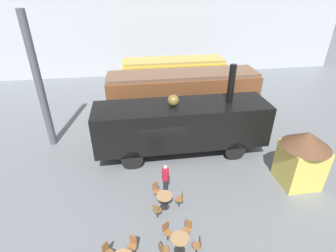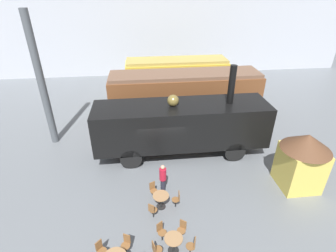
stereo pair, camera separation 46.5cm
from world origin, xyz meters
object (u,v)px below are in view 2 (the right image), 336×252
object	(u,v)px
passenger_coach_vintage	(177,75)
steam_locomotive	(182,124)
cafe_table_near	(161,198)
visitor_person	(163,177)
passenger_coach_wooden	(185,92)
cafe_table_mid	(173,242)
ticket_kiosk	(303,158)
cafe_chair_0	(152,210)

from	to	relation	value
passenger_coach_vintage	steam_locomotive	size ratio (longest dim) A/B	0.86
cafe_table_near	visitor_person	size ratio (longest dim) A/B	0.48
passenger_coach_wooden	visitor_person	world-z (taller)	passenger_coach_wooden
passenger_coach_wooden	steam_locomotive	xyz separation A→B (m)	(-0.90, -4.21, -0.23)
cafe_table_near	cafe_table_mid	xyz separation A→B (m)	(0.27, -2.31, 0.00)
cafe_table_near	visitor_person	xyz separation A→B (m)	(0.20, 1.07, 0.32)
passenger_coach_wooden	cafe_table_near	size ratio (longest dim) A/B	14.23
passenger_coach_vintage	visitor_person	xyz separation A→B (m)	(-2.32, -11.58, -1.29)
cafe_table_near	passenger_coach_wooden	bearing A→B (deg)	73.56
passenger_coach_wooden	passenger_coach_vintage	bearing A→B (deg)	89.82
passenger_coach_vintage	passenger_coach_wooden	size ratio (longest dim) A/B	0.80
cafe_table_near	ticket_kiosk	world-z (taller)	ticket_kiosk
passenger_coach_wooden	ticket_kiosk	xyz separation A→B (m)	(4.49, -7.74, -0.54)
passenger_coach_vintage	cafe_chair_0	world-z (taller)	passenger_coach_vintage
cafe_table_near	cafe_table_mid	distance (m)	2.32
passenger_coach_wooden	ticket_kiosk	distance (m)	8.97
passenger_coach_wooden	cafe_chair_0	distance (m)	9.69
cafe_table_mid	cafe_table_near	bearing A→B (deg)	96.77
steam_locomotive	visitor_person	bearing A→B (deg)	-113.73
cafe_table_near	visitor_person	bearing A→B (deg)	79.60
cafe_table_near	visitor_person	distance (m)	1.14
cafe_chair_0	visitor_person	distance (m)	1.83
cafe_table_near	visitor_person	world-z (taller)	visitor_person
ticket_kiosk	passenger_coach_wooden	bearing A→B (deg)	120.12
passenger_coach_vintage	visitor_person	size ratio (longest dim) A/B	5.43
cafe_table_mid	steam_locomotive	bearing A→B (deg)	78.59
cafe_table_mid	ticket_kiosk	distance (m)	7.46
passenger_coach_wooden	ticket_kiosk	bearing A→B (deg)	-59.88
steam_locomotive	visitor_person	xyz separation A→B (m)	(-1.40, -3.19, -1.13)
cafe_table_mid	passenger_coach_vintage	bearing A→B (deg)	81.48
passenger_coach_vintage	cafe_table_mid	xyz separation A→B (m)	(-2.24, -14.96, -1.61)
passenger_coach_vintage	ticket_kiosk	distance (m)	12.75
cafe_chair_0	passenger_coach_wooden	bearing A→B (deg)	17.31
cafe_chair_0	ticket_kiosk	bearing A→B (deg)	-44.58
passenger_coach_vintage	cafe_table_near	bearing A→B (deg)	-101.23
steam_locomotive	cafe_chair_0	xyz separation A→B (m)	(-2.03, -4.88, -1.47)
passenger_coach_wooden	ticket_kiosk	size ratio (longest dim) A/B	3.53
passenger_coach_wooden	steam_locomotive	size ratio (longest dim) A/B	1.07
passenger_coach_vintage	passenger_coach_wooden	distance (m)	4.18
cafe_table_near	cafe_chair_0	world-z (taller)	cafe_chair_0
visitor_person	ticket_kiosk	bearing A→B (deg)	-2.89
cafe_chair_0	ticket_kiosk	distance (m)	7.63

